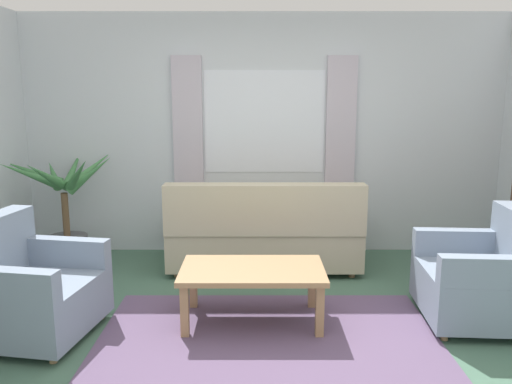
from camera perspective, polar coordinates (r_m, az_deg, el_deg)
The scene contains 9 objects.
ground_plane at distance 3.80m, azimuth 1.26°, elevation -16.50°, with size 6.24×6.24×0.00m, color #476B56.
wall_back at distance 5.65m, azimuth 0.75°, elevation 6.38°, with size 5.32×0.12×2.60m, color silver.
window_with_curtains at distance 5.55m, azimuth 0.76°, elevation 7.85°, with size 1.98×0.07×1.40m.
area_rug at distance 3.79m, azimuth 1.26°, elevation -16.42°, with size 2.47×1.67×0.01m, color #604C6B.
couch at distance 5.11m, azimuth 0.77°, elevation -4.72°, with size 1.90×0.82×0.92m.
armchair_left at distance 4.11m, azimuth -24.47°, elevation -9.92°, with size 0.95×0.96×0.88m.
armchair_right at distance 4.35m, azimuth 24.14°, elevation -8.76°, with size 0.87×0.89×0.88m.
coffee_table at distance 3.95m, azimuth -0.57°, elevation -9.30°, with size 1.10×0.64×0.44m.
potted_plant at distance 5.63m, azimuth -20.82°, elevation -2.03°, with size 1.16×1.29×1.20m.
Camera 1 is at (-0.09, -3.37, 1.75)m, focal length 35.64 mm.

